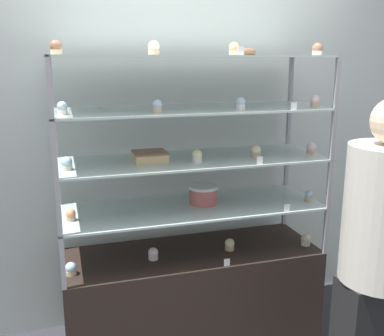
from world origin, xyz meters
The scene contains 33 objects.
back_wall centered at (0.00, 0.42, 1.30)m, with size 8.00×0.05×2.60m.
display_base centered at (0.00, 0.00, 0.31)m, with size 1.58×0.55×0.62m.
display_riser_lower centered at (0.00, 0.00, 0.91)m, with size 1.58×0.55×0.30m.
display_riser_middle centered at (0.00, 0.00, 1.21)m, with size 1.58×0.55×0.30m.
display_riser_upper centered at (0.00, 0.00, 1.50)m, with size 1.58×0.55×0.30m.
display_riser_top centered at (0.00, 0.00, 1.80)m, with size 1.58×0.55×0.30m.
layer_cake_centerpiece centered at (0.08, 0.03, 0.98)m, with size 0.18×0.18×0.11m.
sheet_cake_frosted centered at (-0.26, 0.00, 1.25)m, with size 0.19×0.18×0.06m.
cupcake_0 centered at (-0.74, -0.11, 0.66)m, with size 0.06×0.06×0.07m.
cupcake_1 centered at (-0.26, -0.05, 0.66)m, with size 0.06×0.06×0.07m.
cupcake_2 centered at (0.23, -0.05, 0.66)m, with size 0.06×0.06×0.07m.
cupcake_3 centered at (0.73, -0.12, 0.66)m, with size 0.06×0.06×0.07m.
price_tag_0 centered at (0.13, -0.26, 0.65)m, with size 0.04×0.00×0.04m.
cupcake_4 centered at (-0.72, -0.05, 0.95)m, with size 0.05×0.05×0.07m.
cupcake_5 centered at (0.74, -0.11, 0.95)m, with size 0.05×0.05×0.07m.
price_tag_1 centered at (0.51, -0.26, 0.94)m, with size 0.04×0.00×0.04m.
cupcake_6 centered at (-0.72, -0.09, 1.26)m, with size 0.06×0.06×0.07m.
cupcake_7 centered at (0.00, -0.10, 1.26)m, with size 0.06×0.06×0.07m.
cupcake_8 centered at (0.38, -0.08, 1.26)m, with size 0.06×0.06×0.07m.
cupcake_9 centered at (0.75, -0.09, 1.26)m, with size 0.06×0.06×0.07m.
price_tag_2 centered at (0.32, -0.26, 1.24)m, with size 0.04×0.00×0.04m.
cupcake_10 centered at (-0.73, -0.11, 1.55)m, with size 0.05×0.05×0.07m.
cupcake_11 centered at (-0.24, -0.15, 1.55)m, with size 0.05×0.05×0.07m.
cupcake_12 centered at (0.24, -0.14, 1.55)m, with size 0.05×0.05×0.07m.
cupcake_13 centered at (0.72, -0.14, 1.55)m, with size 0.05×0.05×0.07m.
price_tag_3 centered at (0.52, -0.26, 1.54)m, with size 0.04×0.00×0.04m.
cupcake_14 centered at (-0.74, -0.09, 1.85)m, with size 0.06×0.06×0.07m.
cupcake_15 centered at (-0.25, -0.14, 1.85)m, with size 0.06×0.06×0.07m.
cupcake_16 centered at (0.23, -0.05, 1.85)m, with size 0.06×0.06×0.07m.
cupcake_17 centered at (0.74, -0.09, 1.85)m, with size 0.06×0.06×0.07m.
price_tag_4 centered at (0.19, -0.26, 1.84)m, with size 0.04×0.00×0.04m.
donut_glazed centered at (0.32, 0.01, 1.84)m, with size 0.14×0.14×0.04m.
customer_figure centered at (0.68, -0.86, 0.87)m, with size 0.38×0.38×1.64m.
Camera 1 is at (-0.75, -2.50, 1.80)m, focal length 42.00 mm.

